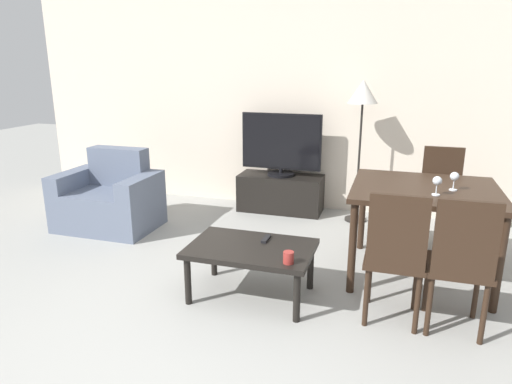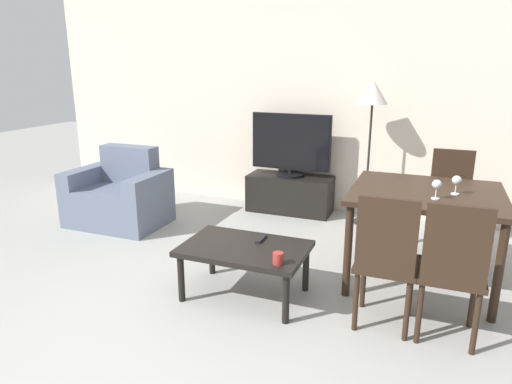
{
  "view_description": "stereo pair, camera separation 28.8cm",
  "coord_description": "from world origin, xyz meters",
  "px_view_note": "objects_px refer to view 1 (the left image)",
  "views": [
    {
      "loc": [
        1.08,
        -1.89,
        1.73
      ],
      "look_at": [
        -0.04,
        1.73,
        0.65
      ],
      "focal_mm": 32.0,
      "sensor_mm": 36.0,
      "label": 1
    },
    {
      "loc": [
        1.35,
        -1.79,
        1.73
      ],
      "look_at": [
        -0.04,
        1.73,
        0.65
      ],
      "focal_mm": 32.0,
      "sensor_mm": 36.0,
      "label": 2
    }
  ],
  "objects_px": {
    "cup_white_near": "(288,257)",
    "dining_chair_far": "(441,192)",
    "remote_primary": "(266,239)",
    "wine_glass_left": "(437,182)",
    "coffee_table": "(251,252)",
    "floor_lamp": "(363,101)",
    "armchair": "(110,200)",
    "tv": "(281,145)",
    "dining_chair_near": "(395,253)",
    "dining_chair_near_right": "(461,260)",
    "dining_table": "(424,198)",
    "wine_glass_center": "(454,178)",
    "tv_stand": "(281,193)"
  },
  "relations": [
    {
      "from": "cup_white_near",
      "to": "dining_chair_far",
      "type": "bearing_deg",
      "value": 58.54
    },
    {
      "from": "remote_primary",
      "to": "wine_glass_left",
      "type": "bearing_deg",
      "value": 17.26
    },
    {
      "from": "cup_white_near",
      "to": "wine_glass_left",
      "type": "height_order",
      "value": "wine_glass_left"
    },
    {
      "from": "coffee_table",
      "to": "floor_lamp",
      "type": "relative_size",
      "value": 0.6
    },
    {
      "from": "armchair",
      "to": "tv",
      "type": "bearing_deg",
      "value": 33.67
    },
    {
      "from": "dining_chair_far",
      "to": "dining_chair_near",
      "type": "bearing_deg",
      "value": -103.5
    },
    {
      "from": "coffee_table",
      "to": "dining_chair_near_right",
      "type": "bearing_deg",
      "value": -3.26
    },
    {
      "from": "floor_lamp",
      "to": "tv",
      "type": "bearing_deg",
      "value": 174.49
    },
    {
      "from": "dining_table",
      "to": "wine_glass_center",
      "type": "height_order",
      "value": "wine_glass_center"
    },
    {
      "from": "dining_chair_near",
      "to": "dining_table",
      "type": "bearing_deg",
      "value": 76.5
    },
    {
      "from": "coffee_table",
      "to": "dining_chair_near",
      "type": "height_order",
      "value": "dining_chair_near"
    },
    {
      "from": "tv",
      "to": "wine_glass_left",
      "type": "bearing_deg",
      "value": -44.45
    },
    {
      "from": "wine_glass_left",
      "to": "dining_chair_near_right",
      "type": "bearing_deg",
      "value": -77.5
    },
    {
      "from": "dining_chair_far",
      "to": "remote_primary",
      "type": "xyz_separation_m",
      "value": [
        -1.35,
        -1.42,
        -0.1
      ]
    },
    {
      "from": "dining_chair_far",
      "to": "armchair",
      "type": "bearing_deg",
      "value": -170.5
    },
    {
      "from": "dining_table",
      "to": "wine_glass_left",
      "type": "relative_size",
      "value": 7.76
    },
    {
      "from": "tv",
      "to": "wine_glass_left",
      "type": "height_order",
      "value": "tv"
    },
    {
      "from": "armchair",
      "to": "dining_table",
      "type": "relative_size",
      "value": 0.9
    },
    {
      "from": "tv",
      "to": "dining_chair_near",
      "type": "bearing_deg",
      "value": -58.52
    },
    {
      "from": "tv_stand",
      "to": "wine_glass_center",
      "type": "xyz_separation_m",
      "value": [
        1.73,
        -1.38,
        0.65
      ]
    },
    {
      "from": "wine_glass_center",
      "to": "tv_stand",
      "type": "bearing_deg",
      "value": 141.4
    },
    {
      "from": "tv_stand",
      "to": "dining_table",
      "type": "height_order",
      "value": "dining_table"
    },
    {
      "from": "coffee_table",
      "to": "dining_chair_near_right",
      "type": "height_order",
      "value": "dining_chair_near_right"
    },
    {
      "from": "dining_chair_far",
      "to": "wine_glass_center",
      "type": "distance_m",
      "value": 0.93
    },
    {
      "from": "tv_stand",
      "to": "dining_chair_near_right",
      "type": "bearing_deg",
      "value": -51.55
    },
    {
      "from": "dining_chair_near_right",
      "to": "remote_primary",
      "type": "height_order",
      "value": "dining_chair_near_right"
    },
    {
      "from": "floor_lamp",
      "to": "wine_glass_left",
      "type": "relative_size",
      "value": 10.65
    },
    {
      "from": "tv_stand",
      "to": "wine_glass_left",
      "type": "relative_size",
      "value": 6.78
    },
    {
      "from": "cup_white_near",
      "to": "armchair",
      "type": "bearing_deg",
      "value": 151.7
    },
    {
      "from": "dining_chair_near_right",
      "to": "cup_white_near",
      "type": "bearing_deg",
      "value": -173.37
    },
    {
      "from": "tv_stand",
      "to": "wine_glass_left",
      "type": "bearing_deg",
      "value": -44.5
    },
    {
      "from": "tv_stand",
      "to": "tv",
      "type": "distance_m",
      "value": 0.58
    },
    {
      "from": "dining_chair_near_right",
      "to": "floor_lamp",
      "type": "xyz_separation_m",
      "value": [
        -0.83,
        2.09,
        0.81
      ]
    },
    {
      "from": "cup_white_near",
      "to": "wine_glass_left",
      "type": "distance_m",
      "value": 1.28
    },
    {
      "from": "armchair",
      "to": "coffee_table",
      "type": "xyz_separation_m",
      "value": [
        1.93,
        -1.01,
        0.06
      ]
    },
    {
      "from": "tv_stand",
      "to": "dining_chair_near",
      "type": "height_order",
      "value": "dining_chair_near"
    },
    {
      "from": "dining_chair_near",
      "to": "dining_chair_near_right",
      "type": "bearing_deg",
      "value": 0.0
    },
    {
      "from": "armchair",
      "to": "dining_chair_far",
      "type": "relative_size",
      "value": 1.07
    },
    {
      "from": "floor_lamp",
      "to": "cup_white_near",
      "type": "bearing_deg",
      "value": -96.76
    },
    {
      "from": "tv",
      "to": "remote_primary",
      "type": "bearing_deg",
      "value": -79.02
    },
    {
      "from": "armchair",
      "to": "coffee_table",
      "type": "bearing_deg",
      "value": -27.66
    },
    {
      "from": "dining_chair_near",
      "to": "wine_glass_center",
      "type": "distance_m",
      "value": 0.96
    },
    {
      "from": "dining_chair_far",
      "to": "wine_glass_left",
      "type": "bearing_deg",
      "value": -97.42
    },
    {
      "from": "tv_stand",
      "to": "cup_white_near",
      "type": "xyz_separation_m",
      "value": [
        0.64,
        -2.3,
        0.23
      ]
    },
    {
      "from": "armchair",
      "to": "remote_primary",
      "type": "bearing_deg",
      "value": -23.22
    },
    {
      "from": "cup_white_near",
      "to": "tv_stand",
      "type": "bearing_deg",
      "value": 105.51
    },
    {
      "from": "floor_lamp",
      "to": "dining_chair_near_right",
      "type": "bearing_deg",
      "value": -68.4
    },
    {
      "from": "dining_chair_far",
      "to": "floor_lamp",
      "type": "height_order",
      "value": "floor_lamp"
    },
    {
      "from": "tv",
      "to": "coffee_table",
      "type": "distance_m",
      "value": 2.16
    },
    {
      "from": "coffee_table",
      "to": "dining_chair_near",
      "type": "distance_m",
      "value": 1.04
    }
  ]
}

